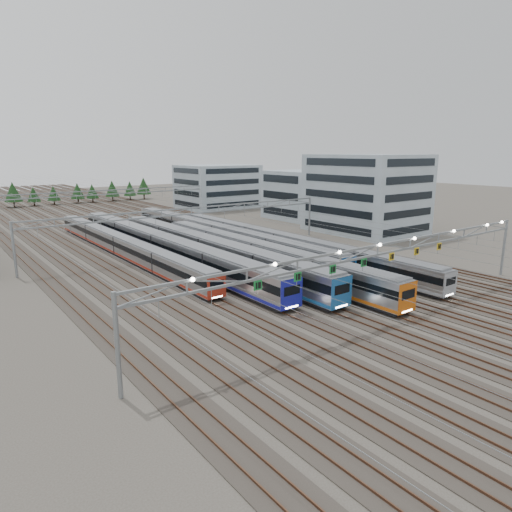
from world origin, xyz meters
TOP-DOWN VIEW (x-y plane):
  - ground at (0.00, 0.00)m, footprint 400.00×400.00m
  - track_bed at (0.00, 100.00)m, footprint 54.00×260.00m
  - train_a at (-11.25, 44.37)m, footprint 2.55×61.30m
  - train_b at (-6.75, 38.71)m, footprint 3.06×66.13m
  - train_c at (-2.25, 31.12)m, footprint 3.16×57.10m
  - train_d at (2.25, 23.49)m, footprint 3.01×52.18m
  - train_e at (6.75, 42.25)m, footprint 2.89×65.16m
  - train_f at (11.25, 29.62)m, footprint 2.72×63.41m
  - gantry_near at (-0.05, -0.12)m, footprint 56.36×0.61m
  - gantry_mid at (0.00, 40.00)m, footprint 56.36×0.36m
  - gantry_far at (0.00, 85.00)m, footprint 56.36×0.36m
  - depot_bldg_south at (40.76, 35.92)m, footprint 18.00×22.00m
  - depot_bldg_mid at (43.08, 59.56)m, footprint 14.00×16.00m
  - depot_bldg_north at (38.34, 93.00)m, footprint 22.00×18.00m
  - treeline at (-7.20, 131.47)m, footprint 81.20×5.60m

SIDE VIEW (x-z plane):
  - ground at x=0.00m, z-range 0.00..0.00m
  - track_bed at x=0.00m, z-range -1.22..4.20m
  - train_a at x=-11.25m, z-range 0.25..3.57m
  - train_f at x=11.25m, z-range 0.25..3.78m
  - train_e at x=6.75m, z-range 0.25..4.02m
  - train_d at x=2.25m, z-range 0.25..4.18m
  - train_b at x=-6.75m, z-range 0.25..4.25m
  - train_c at x=-2.25m, z-range 0.25..4.38m
  - treeline at x=-7.20m, z-range 0.72..7.74m
  - depot_bldg_mid at x=43.08m, z-range 0.00..12.43m
  - gantry_mid at x=0.00m, z-range 2.39..10.39m
  - gantry_far at x=0.00m, z-range 2.39..10.39m
  - depot_bldg_north at x=38.34m, z-range 0.00..13.20m
  - gantry_near at x=-0.05m, z-range 3.05..11.13m
  - depot_bldg_south at x=40.76m, z-range 0.00..16.71m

